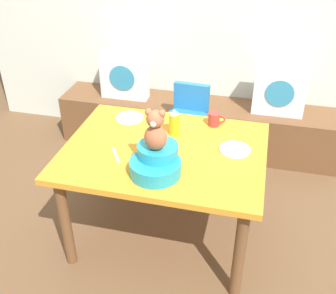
% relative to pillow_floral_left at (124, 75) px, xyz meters
% --- Properties ---
extents(ground_plane, '(8.00, 8.00, 0.00)m').
position_rel_pillow_floral_left_xyz_m(ground_plane, '(0.69, -1.22, -0.68)').
color(ground_plane, brown).
extents(back_wall, '(4.40, 0.10, 2.60)m').
position_rel_pillow_floral_left_xyz_m(back_wall, '(0.69, 0.29, 0.62)').
color(back_wall, silver).
rests_on(back_wall, ground_plane).
extents(window_bench, '(2.60, 0.44, 0.46)m').
position_rel_pillow_floral_left_xyz_m(window_bench, '(0.69, 0.02, -0.45)').
color(window_bench, brown).
rests_on(window_bench, ground_plane).
extents(pillow_floral_left, '(0.44, 0.15, 0.44)m').
position_rel_pillow_floral_left_xyz_m(pillow_floral_left, '(0.00, 0.00, 0.00)').
color(pillow_floral_left, silver).
rests_on(pillow_floral_left, window_bench).
extents(pillow_floral_right, '(0.44, 0.15, 0.44)m').
position_rel_pillow_floral_left_xyz_m(pillow_floral_right, '(1.41, 0.00, 0.00)').
color(pillow_floral_right, silver).
rests_on(pillow_floral_right, window_bench).
extents(book_stack, '(0.20, 0.14, 0.09)m').
position_rel_pillow_floral_left_xyz_m(book_stack, '(0.61, 0.02, -0.18)').
color(book_stack, '#64969A').
rests_on(book_stack, window_bench).
extents(dining_table, '(1.28, 0.99, 0.74)m').
position_rel_pillow_floral_left_xyz_m(dining_table, '(0.69, -1.22, -0.04)').
color(dining_table, orange).
rests_on(dining_table, ground_plane).
extents(highchair, '(0.34, 0.46, 0.79)m').
position_rel_pillow_floral_left_xyz_m(highchair, '(0.68, -0.42, -0.16)').
color(highchair, '#2672B2').
rests_on(highchair, ground_plane).
extents(infant_seat_teal, '(0.30, 0.33, 0.16)m').
position_rel_pillow_floral_left_xyz_m(infant_seat_teal, '(0.71, -1.48, 0.13)').
color(infant_seat_teal, teal).
rests_on(infant_seat_teal, dining_table).
extents(teddy_bear, '(0.13, 0.12, 0.25)m').
position_rel_pillow_floral_left_xyz_m(teddy_bear, '(0.71, -1.48, 0.34)').
color(teddy_bear, '#AB603D').
rests_on(teddy_bear, infant_seat_teal).
extents(ketchup_bottle, '(0.07, 0.07, 0.18)m').
position_rel_pillow_floral_left_xyz_m(ketchup_bottle, '(0.71, -1.03, 0.15)').
color(ketchup_bottle, gold).
rests_on(ketchup_bottle, dining_table).
extents(coffee_mug, '(0.12, 0.08, 0.09)m').
position_rel_pillow_floral_left_xyz_m(coffee_mug, '(0.96, -0.84, 0.11)').
color(coffee_mug, '#9E332D').
rests_on(coffee_mug, dining_table).
extents(dinner_plate_near, '(0.20, 0.20, 0.01)m').
position_rel_pillow_floral_left_xyz_m(dinner_plate_near, '(0.35, -0.89, 0.07)').
color(dinner_plate_near, white).
rests_on(dinner_plate_near, dining_table).
extents(dinner_plate_far, '(0.20, 0.20, 0.01)m').
position_rel_pillow_floral_left_xyz_m(dinner_plate_far, '(1.13, -1.14, 0.07)').
color(dinner_plate_far, white).
rests_on(dinner_plate_far, dining_table).
extents(table_fork, '(0.10, 0.15, 0.01)m').
position_rel_pillow_floral_left_xyz_m(table_fork, '(0.42, -1.37, 0.06)').
color(table_fork, silver).
rests_on(table_fork, dining_table).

